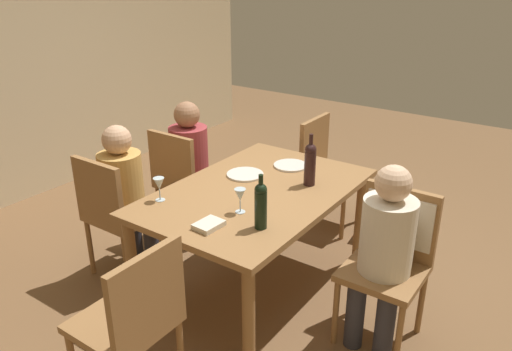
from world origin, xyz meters
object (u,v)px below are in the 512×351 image
chair_far_right (183,177)px  person_woman_host (192,159)px  person_man_bearded (385,246)px  wine_glass_near_left (159,184)px  chair_left_end (134,317)px  dinner_plate_guest_left (245,174)px  chair_far_left (114,209)px  dinner_plate_host (291,165)px  wine_bottle_tall_green (310,163)px  wine_glass_centre (240,196)px  chair_near (393,243)px  wine_bottle_dark_red (261,204)px  handbag (370,223)px  person_man_guest (125,189)px  dining_table (256,202)px  chair_right_end (325,165)px

chair_far_right → person_woman_host: (0.11, -0.00, 0.12)m
person_man_bearded → wine_glass_near_left: bearing=18.9°
chair_left_end → dinner_plate_guest_left: size_ratio=3.63×
chair_far_left → person_woman_host: person_woman_host is taller
dinner_plate_host → person_man_bearded: bearing=-118.6°
person_man_bearded → wine_bottle_tall_green: bearing=-24.5°
wine_glass_centre → chair_near: bearing=-60.9°
chair_far_left → wine_glass_centre: 1.05m
wine_bottle_tall_green → chair_far_right: bearing=90.6°
chair_far_right → dinner_plate_guest_left: chair_far_right is taller
wine_bottle_tall_green → wine_glass_near_left: bearing=139.2°
person_man_bearded → wine_bottle_dark_red: (-0.37, 0.58, 0.24)m
wine_glass_near_left → handbag: bearing=-24.8°
chair_left_end → person_man_guest: 1.29m
wine_glass_centre → dinner_plate_host: bearing=9.6°
wine_glass_near_left → dinner_plate_guest_left: 0.66m
chair_near → chair_far_left: same height
person_woman_host → person_man_bearded: 1.83m
wine_bottle_dark_red → handbag: size_ratio=1.13×
dining_table → wine_bottle_tall_green: bearing=-41.6°
chair_left_end → wine_bottle_tall_green: 1.48m
chair_left_end → wine_glass_centre: bearing=-1.2°
person_woman_host → person_man_bearded: person_woman_host is taller
chair_left_end → person_woman_host: bearing=32.7°
person_man_bearded → dinner_plate_host: size_ratio=4.60×
chair_far_right → handbag: chair_far_right is taller
person_man_bearded → wine_bottle_tall_green: (0.30, 0.65, 0.26)m
person_woman_host → wine_glass_near_left: size_ratio=7.57×
person_man_bearded → chair_near: bearing=-90.0°
chair_near → wine_glass_centre: bearing=29.1°
chair_right_end → person_man_bearded: size_ratio=0.82×
dining_table → person_man_guest: (-0.32, 0.89, -0.02)m
wine_glass_centre → chair_right_end: bearing=7.5°
person_man_bearded → dinner_plate_host: bearing=-28.6°
person_woman_host → handbag: bearing=32.1°
chair_left_end → dinner_plate_host: chair_left_end is taller
chair_left_end → person_woman_host: (1.52, 0.98, 0.12)m
dining_table → handbag: size_ratio=5.50×
dinner_plate_host → wine_bottle_dark_red: bearing=-158.9°
chair_left_end → person_man_guest: person_man_guest is taller
person_man_guest → chair_far_left: bearing=-90.0°
dining_table → dinner_plate_guest_left: dinner_plate_guest_left is taller
dining_table → dinner_plate_guest_left: 0.27m
chair_far_right → person_woman_host: bearing=90.0°
chair_left_end → wine_bottle_tall_green: (1.42, -0.15, 0.37)m
chair_far_right → chair_left_end: 1.71m
chair_far_right → chair_right_end: (0.89, -0.80, 0.00)m
chair_right_end → dinner_plate_guest_left: size_ratio=3.63×
chair_left_end → chair_near: bearing=-32.3°
dining_table → wine_glass_near_left: size_ratio=10.33×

